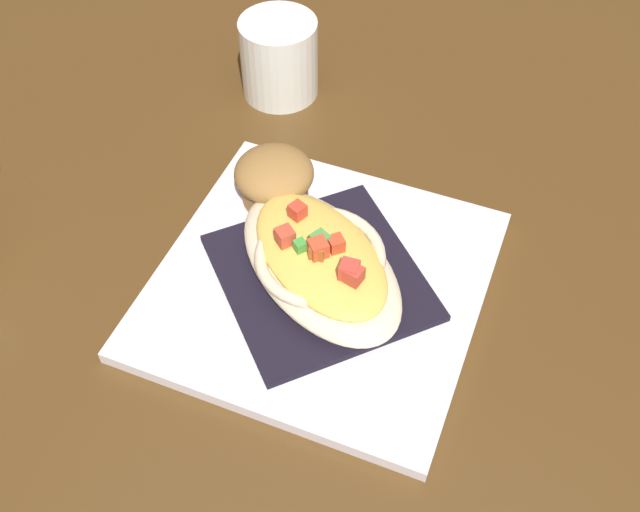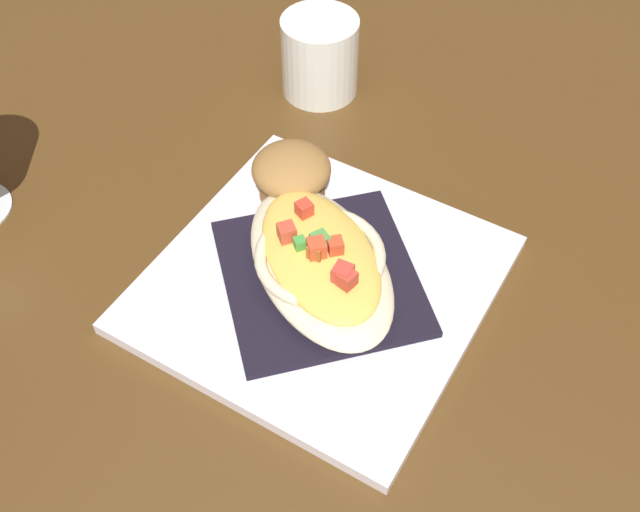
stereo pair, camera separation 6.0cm
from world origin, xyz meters
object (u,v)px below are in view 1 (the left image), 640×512
Objects in this scene: square_plate at (320,283)px; gratin_dish at (320,260)px; muffin at (274,178)px; coffee_mug at (279,61)px.

square_plate is 0.03m from gratin_dish.
muffin is at bearing 33.67° from gratin_dish.
square_plate is 3.72× the size of muffin.
square_plate is 2.66× the size of coffee_mug.
coffee_mug reaches higher than muffin.
square_plate is 0.11m from muffin.
muffin is (0.09, 0.06, 0.03)m from square_plate.
gratin_dish is 2.03× the size of coffee_mug.
gratin_dish reaches higher than muffin.
coffee_mug reaches higher than gratin_dish.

